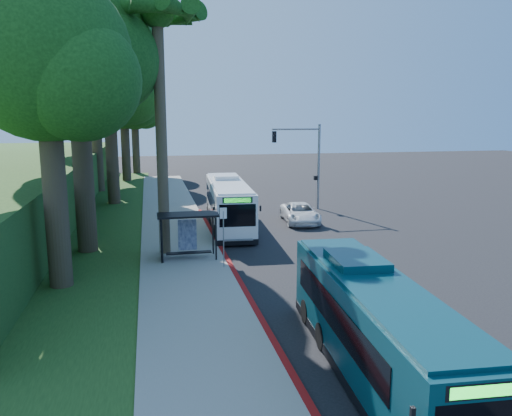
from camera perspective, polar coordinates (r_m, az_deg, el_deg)
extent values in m
plane|color=black|center=(31.33, 4.76, -3.69)|extent=(140.00, 140.00, 0.00)
cube|color=gray|center=(30.06, -8.71, -4.27)|extent=(4.50, 70.00, 0.12)
cube|color=maroon|center=(26.46, -3.15, -6.19)|extent=(0.25, 30.00, 0.13)
cube|color=#234719|center=(35.12, -18.56, -2.60)|extent=(8.00, 70.00, 0.06)
cube|color=black|center=(26.62, -7.80, -0.77)|extent=(3.20, 1.50, 0.10)
cube|color=black|center=(26.83, -10.83, -3.62)|extent=(0.06, 1.30, 2.20)
cube|color=navy|center=(27.56, -7.85, -3.04)|extent=(1.00, 0.12, 1.70)
cube|color=black|center=(26.99, -7.68, -5.08)|extent=(2.40, 0.40, 0.06)
cube|color=black|center=(27.42, -10.75, -3.31)|extent=(0.08, 0.08, 2.40)
cube|color=black|center=(27.61, -4.93, -3.06)|extent=(0.08, 0.08, 2.40)
cube|color=black|center=(26.25, -10.68, -3.92)|extent=(0.08, 0.08, 2.40)
cube|color=black|center=(26.46, -4.60, -3.66)|extent=(0.08, 0.08, 2.40)
cylinder|color=gray|center=(25.06, -3.73, -3.74)|extent=(0.06, 0.06, 3.00)
cube|color=white|center=(24.76, -3.76, -0.60)|extent=(0.35, 0.04, 0.55)
cylinder|color=gray|center=(41.59, 7.17, 4.67)|extent=(0.20, 0.20, 7.00)
cylinder|color=gray|center=(40.78, 4.58, 8.97)|extent=(4.00, 0.14, 0.14)
cube|color=black|center=(40.32, 2.10, 8.13)|extent=(0.30, 0.30, 0.90)
cube|color=black|center=(41.61, 6.82, 3.44)|extent=(0.25, 0.25, 0.35)
cylinder|color=#4C3F2D|center=(27.57, -10.77, 7.91)|extent=(0.60, 0.60, 13.00)
sphere|color=#123B10|center=(28.07, -11.25, 21.28)|extent=(1.80, 1.80, 1.80)
cylinder|color=#382B1E|center=(29.36, -19.22, 5.21)|extent=(1.10, 1.10, 10.50)
sphere|color=#123B10|center=(29.54, -20.00, 17.76)|extent=(8.00, 8.00, 8.00)
sphere|color=#123B10|center=(28.06, -16.81, 15.88)|extent=(5.60, 5.60, 5.60)
sphere|color=#123B10|center=(31.00, -22.20, 15.57)|extent=(5.20, 5.20, 5.20)
cylinder|color=#382B1E|center=(37.36, -19.37, 7.29)|extent=(1.18, 1.18, 11.90)
sphere|color=#123B10|center=(37.74, -20.07, 18.42)|extent=(10.00, 10.00, 10.00)
sphere|color=#123B10|center=(35.89, -16.96, 16.85)|extent=(7.00, 7.00, 7.00)
sphere|color=#123B10|center=(39.57, -22.24, 16.39)|extent=(6.50, 6.50, 6.50)
cylinder|color=#382B1E|center=(45.23, -16.17, 6.58)|extent=(1.06, 1.06, 9.80)
sphere|color=#123B10|center=(45.26, -16.57, 14.20)|extent=(8.40, 8.40, 8.40)
sphere|color=#123B10|center=(43.86, -14.37, 12.97)|extent=(5.88, 5.88, 5.88)
sphere|color=#123B10|center=(46.80, -18.22, 12.95)|extent=(5.46, 5.46, 5.46)
cylinder|color=#382B1E|center=(53.32, -17.81, 7.78)|extent=(1.14, 1.14, 11.20)
sphere|color=#123B10|center=(53.50, -18.24, 15.15)|extent=(9.60, 9.60, 9.60)
sphere|color=#123B10|center=(51.82, -16.14, 14.01)|extent=(6.72, 6.72, 6.72)
sphere|color=#123B10|center=(55.27, -19.78, 13.90)|extent=(6.24, 6.24, 6.24)
cylinder|color=#382B1E|center=(61.17, -14.71, 7.24)|extent=(1.02, 1.02, 9.10)
sphere|color=#123B10|center=(61.15, -14.96, 12.47)|extent=(8.00, 8.00, 8.00)
sphere|color=#123B10|center=(59.87, -13.40, 11.59)|extent=(5.60, 5.60, 5.60)
sphere|color=#123B10|center=(62.59, -16.17, 11.64)|extent=(5.20, 5.20, 5.20)
cylinder|color=#382B1E|center=(69.14, -13.60, 7.33)|extent=(0.98, 0.98, 8.40)
sphere|color=#123B10|center=(69.08, -13.78, 11.60)|extent=(7.00, 7.00, 7.00)
sphere|color=#123B10|center=(68.00, -12.57, 10.87)|extent=(4.90, 4.90, 4.90)
sphere|color=#123B10|center=(70.33, -14.75, 10.95)|extent=(4.55, 4.55, 4.55)
cylinder|color=#382B1E|center=(23.60, -22.02, 2.17)|extent=(1.02, 1.02, 9.10)
sphere|color=#123B10|center=(23.53, -22.98, 15.76)|extent=(7.20, 7.20, 7.20)
sphere|color=#123B10|center=(22.17, -19.55, 13.65)|extent=(5.04, 5.04, 5.04)
sphere|color=#123B10|center=(24.94, -25.24, 13.45)|extent=(4.68, 4.68, 4.68)
cube|color=white|center=(34.80, -3.17, 0.62)|extent=(3.17, 11.61, 2.73)
cube|color=black|center=(35.07, -3.15, -1.65)|extent=(3.19, 11.67, 0.33)
cube|color=black|center=(35.23, -3.25, 1.17)|extent=(3.06, 9.10, 1.05)
cube|color=black|center=(29.20, -2.12, -0.85)|extent=(2.15, 0.25, 1.34)
cube|color=black|center=(40.36, -3.94, 2.42)|extent=(1.96, 0.24, 0.96)
cube|color=#19E533|center=(29.02, -2.13, 0.90)|extent=(1.59, 0.20, 0.27)
cube|color=white|center=(34.59, -3.20, 2.92)|extent=(2.94, 11.03, 0.11)
cube|color=white|center=(36.46, -3.48, 3.57)|extent=(1.86, 2.50, 0.33)
cylinder|color=black|center=(31.37, -4.53, -2.77)|extent=(0.35, 0.97, 0.96)
cylinder|color=black|center=(31.59, -0.52, -2.64)|extent=(0.35, 0.97, 0.96)
cylinder|color=black|center=(39.22, -5.37, -0.10)|extent=(0.35, 0.97, 0.96)
cylinder|color=black|center=(39.40, -2.16, -0.01)|extent=(0.35, 0.97, 0.96)
cube|color=#0B343E|center=(15.43, 13.49, -12.96)|extent=(3.00, 10.84, 2.54)
cube|color=black|center=(16.00, 13.28, -17.29)|extent=(3.02, 10.89, 0.31)
cube|color=black|center=(15.72, 12.91, -11.52)|extent=(2.89, 8.49, 0.98)
cube|color=black|center=(20.05, 7.91, -6.36)|extent=(1.82, 0.23, 0.89)
cube|color=#19E533|center=(10.75, 24.78, -18.36)|extent=(1.48, 0.19, 0.25)
cube|color=#0B343E|center=(14.97, 13.70, -8.32)|extent=(2.78, 10.29, 0.11)
cube|color=#0B343E|center=(16.51, 11.42, -5.90)|extent=(1.74, 2.33, 0.31)
cylinder|color=black|center=(19.14, 5.82, -11.68)|extent=(0.33, 0.91, 0.89)
cylinder|color=black|center=(19.72, 11.75, -11.17)|extent=(0.33, 0.91, 0.89)
imported|color=white|center=(36.37, 5.06, -0.58)|extent=(2.80, 5.23, 1.40)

